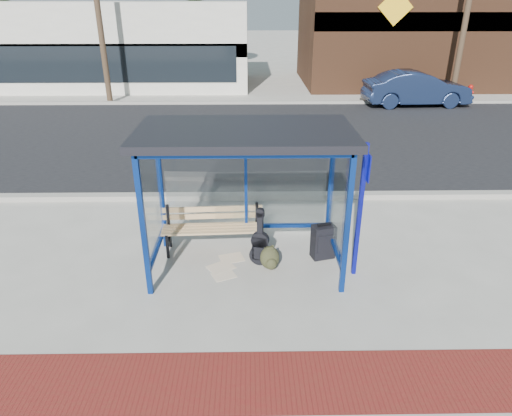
{
  "coord_description": "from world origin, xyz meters",
  "views": [
    {
      "loc": [
        0.06,
        -6.71,
        4.23
      ],
      "look_at": [
        0.17,
        0.2,
        1.01
      ],
      "focal_mm": 32.0,
      "sensor_mm": 36.0,
      "label": 1
    }
  ],
  "objects_px": {
    "fire_hydrant": "(470,92)",
    "guitar_bag": "(260,245)",
    "suitcase": "(323,242)",
    "backpack": "(270,259)",
    "bench": "(213,225)",
    "parked_car": "(416,89)"
  },
  "relations": [
    {
      "from": "guitar_bag",
      "to": "fire_hydrant",
      "type": "height_order",
      "value": "guitar_bag"
    },
    {
      "from": "bench",
      "to": "fire_hydrant",
      "type": "xyz_separation_m",
      "value": [
        10.42,
        12.9,
        -0.09
      ]
    },
    {
      "from": "backpack",
      "to": "parked_car",
      "type": "distance_m",
      "value": 14.38
    },
    {
      "from": "backpack",
      "to": "fire_hydrant",
      "type": "xyz_separation_m",
      "value": [
        9.41,
        13.58,
        0.2
      ]
    },
    {
      "from": "suitcase",
      "to": "bench",
      "type": "bearing_deg",
      "value": 155.09
    },
    {
      "from": "bench",
      "to": "backpack",
      "type": "bearing_deg",
      "value": -36.76
    },
    {
      "from": "backpack",
      "to": "bench",
      "type": "bearing_deg",
      "value": 135.61
    },
    {
      "from": "suitcase",
      "to": "backpack",
      "type": "xyz_separation_m",
      "value": [
        -0.95,
        -0.34,
        -0.13
      ]
    },
    {
      "from": "fire_hydrant",
      "to": "guitar_bag",
      "type": "bearing_deg",
      "value": -125.48
    },
    {
      "from": "suitcase",
      "to": "guitar_bag",
      "type": "bearing_deg",
      "value": 175.09
    },
    {
      "from": "bench",
      "to": "suitcase",
      "type": "distance_m",
      "value": 1.99
    },
    {
      "from": "guitar_bag",
      "to": "suitcase",
      "type": "height_order",
      "value": "guitar_bag"
    },
    {
      "from": "bench",
      "to": "fire_hydrant",
      "type": "relative_size",
      "value": 2.53
    },
    {
      "from": "suitcase",
      "to": "parked_car",
      "type": "height_order",
      "value": "parked_car"
    },
    {
      "from": "bench",
      "to": "fire_hydrant",
      "type": "distance_m",
      "value": 16.58
    },
    {
      "from": "guitar_bag",
      "to": "suitcase",
      "type": "xyz_separation_m",
      "value": [
        1.11,
        0.2,
        -0.05
      ]
    },
    {
      "from": "suitcase",
      "to": "fire_hydrant",
      "type": "bearing_deg",
      "value": 42.21
    },
    {
      "from": "guitar_bag",
      "to": "fire_hydrant",
      "type": "bearing_deg",
      "value": 68.6
    },
    {
      "from": "guitar_bag",
      "to": "suitcase",
      "type": "distance_m",
      "value": 1.13
    },
    {
      "from": "bench",
      "to": "fire_hydrant",
      "type": "bearing_deg",
      "value": 48.32
    },
    {
      "from": "suitcase",
      "to": "fire_hydrant",
      "type": "distance_m",
      "value": 15.71
    },
    {
      "from": "fire_hydrant",
      "to": "parked_car",
      "type": "bearing_deg",
      "value": -162.28
    }
  ]
}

